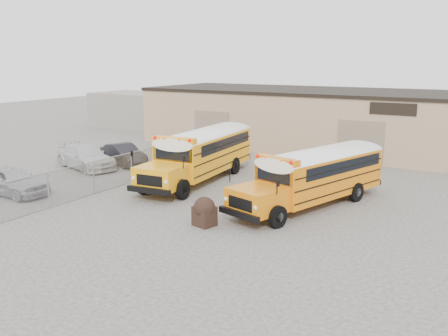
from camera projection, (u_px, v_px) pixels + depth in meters
The scene contains 10 objects.
ground at pixel (186, 211), 23.80m from camera, with size 120.00×120.00×0.00m, color #474441.
warehouse at pixel (329, 119), 40.05m from camera, with size 30.20×10.20×4.67m.
chainlink_fence at pixel (131, 167), 29.13m from camera, with size 0.07×18.07×1.81m.
distant_building_left at pixel (135, 110), 52.87m from camera, with size 8.00×6.00×3.60m, color gray.
school_bus_left at pixel (243, 136), 35.22m from camera, with size 3.49×10.54×3.03m.
school_bus_right at pixel (378, 157), 28.40m from camera, with size 5.00×9.90×2.82m.
tarp_bundle at pixel (204, 211), 21.61m from camera, with size 1.02×0.96×1.29m.
car_silver at pixel (11, 180), 26.50m from camera, with size 1.86×4.62×1.57m, color #B1B0B5.
car_white at pixel (85, 157), 32.96m from camera, with size 2.15×5.29×1.53m, color silver.
car_dark at pixel (124, 154), 34.11m from camera, with size 1.50×4.31×1.42m, color black.
Camera 1 is at (13.25, -18.64, 7.14)m, focal length 40.00 mm.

